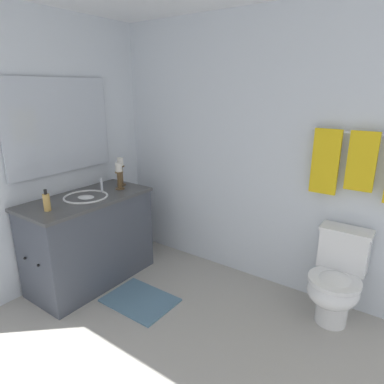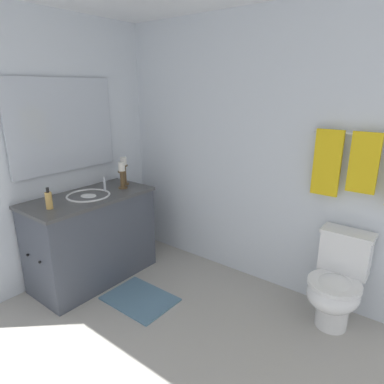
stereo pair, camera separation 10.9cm
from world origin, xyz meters
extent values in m
cube|color=#B2ADA3|center=(0.00, 0.00, -0.01)|extent=(3.19, 2.22, 0.02)
cube|color=silver|center=(0.00, 1.11, 1.23)|extent=(3.19, 0.04, 2.45)
cube|color=silver|center=(-1.59, 0.00, 1.23)|extent=(0.04, 2.22, 2.45)
cube|color=#474C56|center=(-1.27, 0.12, 0.41)|extent=(0.55, 1.14, 0.82)
cube|color=#4C4C4C|center=(-1.27, 0.12, 0.83)|extent=(0.58, 1.17, 0.03)
sphere|color=black|center=(-1.37, -0.46, 0.45)|extent=(0.02, 0.02, 0.02)
sphere|color=black|center=(-1.17, -0.46, 0.45)|extent=(0.02, 0.02, 0.02)
ellipsoid|color=white|center=(-1.27, 0.12, 0.80)|extent=(0.38, 0.30, 0.11)
torus|color=white|center=(-1.27, 0.12, 0.85)|extent=(0.40, 0.40, 0.02)
cylinder|color=silver|center=(-1.27, 0.31, 0.92)|extent=(0.02, 0.02, 0.14)
cube|color=silver|center=(-1.55, 0.12, 1.47)|extent=(0.02, 1.06, 0.84)
cylinder|color=brown|center=(-1.30, 0.59, 0.85)|extent=(0.09, 0.09, 0.01)
cylinder|color=brown|center=(-1.30, 0.59, 0.94)|extent=(0.04, 0.04, 0.19)
cylinder|color=brown|center=(-1.30, 0.59, 1.04)|extent=(0.08, 0.08, 0.01)
cylinder|color=white|center=(-1.30, 0.59, 1.09)|extent=(0.06, 0.06, 0.08)
cylinder|color=brown|center=(-1.21, 0.48, 0.85)|extent=(0.09, 0.09, 0.01)
cylinder|color=brown|center=(-1.21, 0.48, 0.93)|extent=(0.04, 0.04, 0.16)
cylinder|color=brown|center=(-1.21, 0.48, 1.02)|extent=(0.08, 0.08, 0.01)
cylinder|color=white|center=(-1.21, 0.48, 1.07)|extent=(0.06, 0.06, 0.09)
cylinder|color=#E5B259|center=(-1.23, -0.29, 0.92)|extent=(0.06, 0.06, 0.14)
cylinder|color=black|center=(-1.23, -0.29, 1.01)|extent=(0.02, 0.02, 0.04)
cylinder|color=white|center=(0.79, 0.81, 0.09)|extent=(0.24, 0.24, 0.18)
ellipsoid|color=white|center=(0.79, 0.76, 0.32)|extent=(0.38, 0.46, 0.24)
cylinder|color=white|center=(0.79, 0.76, 0.40)|extent=(0.39, 0.39, 0.03)
cube|color=white|center=(0.79, 0.98, 0.56)|extent=(0.36, 0.17, 0.32)
cube|color=white|center=(0.79, 0.98, 0.73)|extent=(0.38, 0.19, 0.03)
cylinder|color=silver|center=(0.81, 1.05, 1.48)|extent=(0.77, 0.02, 0.02)
cube|color=yellow|center=(0.56, 1.03, 1.24)|extent=(0.21, 0.03, 0.52)
cube|color=yellow|center=(0.81, 1.03, 1.28)|extent=(0.20, 0.03, 0.45)
cube|color=slate|center=(-0.64, 0.12, 0.01)|extent=(0.60, 0.44, 0.02)
camera|label=1|loc=(1.21, -1.69, 1.80)|focal=31.40mm
camera|label=2|loc=(1.29, -1.62, 1.80)|focal=31.40mm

